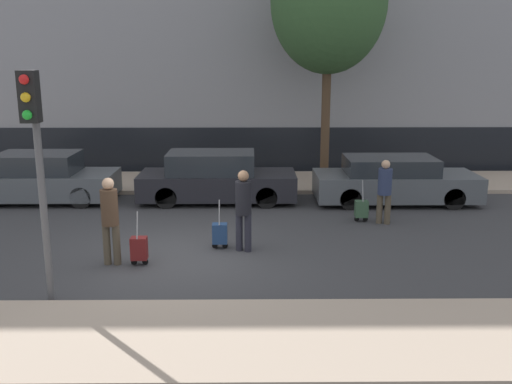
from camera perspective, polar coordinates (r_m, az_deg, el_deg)
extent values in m
plane|color=#38383A|center=(12.15, -7.76, -6.34)|extent=(80.00, 80.00, 0.00)
cube|color=tan|center=(8.72, -10.86, -14.24)|extent=(28.00, 2.50, 0.12)
cube|color=tan|center=(18.84, -5.18, 0.99)|extent=(28.00, 3.00, 0.12)
cube|color=gray|center=(21.69, -4.83, 18.34)|extent=(28.00, 2.00, 11.97)
cube|color=black|center=(20.84, -4.75, 4.26)|extent=(27.44, 0.06, 1.60)
cube|color=#4C5156|center=(17.51, -20.35, 0.70)|extent=(4.03, 1.78, 0.70)
cube|color=#23282D|center=(17.44, -21.01, 2.73)|extent=(2.22, 1.57, 0.57)
cylinder|color=black|center=(16.42, -17.11, -0.54)|extent=(0.60, 0.18, 0.60)
cylinder|color=black|center=(17.92, -15.69, 0.68)|extent=(0.60, 0.18, 0.60)
cylinder|color=black|center=(18.73, -23.10, 0.64)|extent=(0.60, 0.18, 0.60)
cube|color=black|center=(16.43, -3.85, 0.73)|extent=(4.46, 1.71, 0.70)
cube|color=#23282D|center=(16.31, -4.51, 2.96)|extent=(2.45, 1.50, 0.60)
cylinder|color=black|center=(15.71, 1.05, -0.55)|extent=(0.60, 0.18, 0.60)
cylinder|color=black|center=(17.19, 0.91, 0.67)|extent=(0.60, 0.18, 0.60)
cylinder|color=black|center=(15.87, -8.98, -0.57)|extent=(0.60, 0.18, 0.60)
cylinder|color=black|center=(17.35, -8.26, 0.64)|extent=(0.60, 0.18, 0.60)
cube|color=#4C5156|center=(16.76, 13.76, 0.63)|extent=(4.57, 1.79, 0.70)
cube|color=#23282D|center=(16.61, 13.26, 2.60)|extent=(2.52, 1.57, 0.47)
cylinder|color=black|center=(16.48, 19.18, -0.64)|extent=(0.60, 0.18, 0.60)
cylinder|color=black|center=(17.95, 17.49, 0.59)|extent=(0.60, 0.18, 0.60)
cylinder|color=black|center=(15.75, 9.42, -0.70)|extent=(0.60, 0.18, 0.60)
cylinder|color=black|center=(17.29, 8.52, 0.59)|extent=(0.60, 0.18, 0.60)
cylinder|color=#4C4233|center=(11.77, -13.76, -5.14)|extent=(0.15, 0.15, 0.83)
cylinder|color=#4C4233|center=(11.82, -14.70, -5.11)|extent=(0.15, 0.15, 0.83)
cylinder|color=#473323|center=(11.58, -14.45, -1.49)|extent=(0.34, 0.34, 0.72)
sphere|color=tan|center=(11.47, -14.58, 0.81)|extent=(0.23, 0.23, 0.23)
cube|color=maroon|center=(11.67, -11.62, -5.53)|extent=(0.32, 0.24, 0.45)
cylinder|color=black|center=(11.78, -12.09, -6.85)|extent=(0.12, 0.03, 0.12)
cylinder|color=black|center=(11.74, -11.01, -6.87)|extent=(0.12, 0.03, 0.12)
cylinder|color=gray|center=(11.45, -11.80, -3.27)|extent=(0.02, 0.19, 0.53)
cylinder|color=#23232D|center=(12.25, -1.69, -4.04)|extent=(0.15, 0.15, 0.82)
cylinder|color=#23232D|center=(12.18, -0.81, -4.13)|extent=(0.15, 0.15, 0.82)
cylinder|color=black|center=(12.01, -1.27, -0.59)|extent=(0.34, 0.34, 0.71)
sphere|color=#936B4C|center=(11.90, -1.28, 1.62)|extent=(0.23, 0.23, 0.23)
cube|color=navy|center=(12.43, -3.64, -4.16)|extent=(0.32, 0.24, 0.43)
cylinder|color=black|center=(12.52, -4.14, -5.36)|extent=(0.12, 0.03, 0.12)
cylinder|color=black|center=(12.51, -3.11, -5.37)|extent=(0.12, 0.03, 0.12)
cylinder|color=gray|center=(12.22, -3.69, -2.05)|extent=(0.02, 0.19, 0.53)
cylinder|color=#4C4233|center=(14.59, 12.25, -1.64)|extent=(0.15, 0.15, 0.75)
cylinder|color=#4C4233|center=(14.56, 13.02, -1.70)|extent=(0.15, 0.15, 0.75)
cylinder|color=#283351|center=(14.41, 12.77, 1.03)|extent=(0.34, 0.34, 0.65)
sphere|color=tan|center=(14.33, 12.86, 2.71)|extent=(0.21, 0.21, 0.21)
cube|color=#335138|center=(14.67, 10.50, -1.66)|extent=(0.32, 0.24, 0.42)
cylinder|color=black|center=(14.72, 10.03, -2.68)|extent=(0.12, 0.03, 0.12)
cylinder|color=black|center=(14.76, 10.88, -2.67)|extent=(0.12, 0.03, 0.12)
cylinder|color=gray|center=(14.48, 10.63, 0.11)|extent=(0.02, 0.19, 0.53)
cylinder|color=#515154|center=(9.95, -20.61, 0.11)|extent=(0.12, 0.12, 3.87)
cube|color=black|center=(9.57, -21.73, 8.85)|extent=(0.28, 0.24, 0.80)
sphere|color=red|center=(9.42, -22.19, 10.38)|extent=(0.15, 0.15, 0.15)
sphere|color=gold|center=(9.43, -22.05, 8.77)|extent=(0.15, 0.15, 0.15)
sphere|color=green|center=(9.45, -21.91, 7.16)|extent=(0.15, 0.15, 0.15)
cylinder|color=#4C3826|center=(18.50, 6.96, 7.14)|extent=(0.28, 0.28, 3.97)
ellipsoid|color=#33562D|center=(18.47, 7.29, 18.38)|extent=(3.57, 3.57, 4.37)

